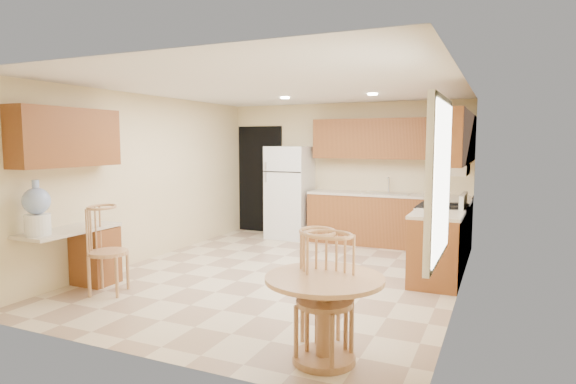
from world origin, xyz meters
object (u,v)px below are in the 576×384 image
at_px(dining_table, 324,306).
at_px(chair_desk, 101,243).
at_px(stove, 441,237).
at_px(chair_table_b, 320,289).
at_px(chair_table_a, 320,281).
at_px(refrigerator, 290,192).
at_px(water_crock, 37,210).

relative_size(dining_table, chair_desk, 0.93).
relative_size(stove, chair_table_b, 1.04).
distance_m(dining_table, chair_table_a, 0.23).
bearing_deg(chair_desk, chair_table_b, 56.67).
bearing_deg(chair_table_b, refrigerator, -53.56).
height_order(refrigerator, chair_table_a, refrigerator).
bearing_deg(chair_table_b, water_crock, 6.84).
relative_size(chair_table_a, water_crock, 1.70).
bearing_deg(stove, water_crock, -139.94).
bearing_deg(refrigerator, chair_table_b, -63.44).
distance_m(stove, dining_table, 3.42).
xyz_separation_m(chair_table_b, chair_desk, (-2.95, 0.65, -0.01)).
height_order(dining_table, chair_desk, chair_desk).
distance_m(chair_table_b, water_crock, 3.43).
bearing_deg(dining_table, stove, 81.17).
relative_size(refrigerator, dining_table, 1.77).
xyz_separation_m(stove, dining_table, (-0.52, -3.38, -0.00)).
bearing_deg(refrigerator, chair_table_a, -63.17).
distance_m(chair_table_b, chair_desk, 3.02).
xyz_separation_m(chair_table_a, chair_table_b, (0.09, -0.23, 0.01)).
xyz_separation_m(chair_table_a, water_crock, (-3.31, -0.05, 0.41)).
height_order(refrigerator, stove, refrigerator).
bearing_deg(chair_table_b, chair_table_a, -58.78).
relative_size(dining_table, chair_table_b, 0.92).
height_order(stove, chair_table_a, stove).
height_order(stove, water_crock, water_crock).
xyz_separation_m(dining_table, water_crock, (-3.40, 0.08, 0.58)).
height_order(refrigerator, chair_table_b, refrigerator).
bearing_deg(water_crock, dining_table, -1.35).
xyz_separation_m(chair_table_a, chair_desk, (-2.86, 0.41, -0.00)).
xyz_separation_m(refrigerator, dining_table, (2.35, -4.60, -0.39)).
distance_m(stove, chair_desk, 4.49).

